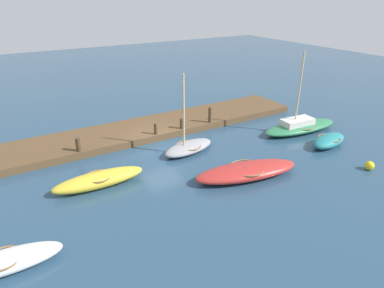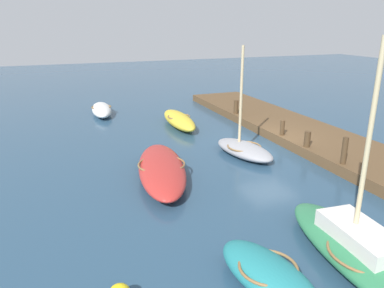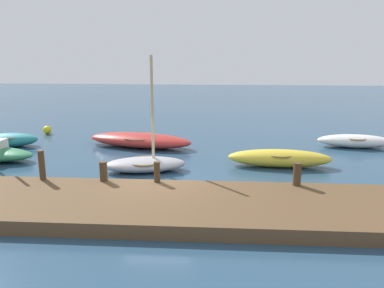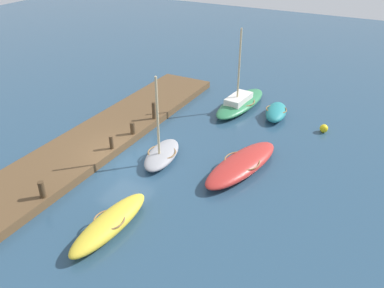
{
  "view_description": "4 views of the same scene",
  "coord_description": "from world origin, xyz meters",
  "px_view_note": "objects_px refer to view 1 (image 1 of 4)",
  "views": [
    {
      "loc": [
        8.31,
        17.57,
        8.81
      ],
      "look_at": [
        -0.57,
        2.8,
        0.95
      ],
      "focal_mm": 31.52,
      "sensor_mm": 36.0,
      "label": 1
    },
    {
      "loc": [
        -14.66,
        9.69,
        5.7
      ],
      "look_at": [
        -0.76,
        4.34,
        0.81
      ],
      "focal_mm": 34.87,
      "sensor_mm": 36.0,
      "label": 2
    },
    {
      "loc": [
        2.17,
        -13.79,
        5.06
      ],
      "look_at": [
        1.12,
        1.52,
        1.3
      ],
      "focal_mm": 36.92,
      "sensor_mm": 36.0,
      "label": 3
    },
    {
      "loc": [
        14.28,
        11.86,
        11.24
      ],
      "look_at": [
        -1.3,
        3.49,
        1.16
      ],
      "focal_mm": 37.28,
      "sensor_mm": 36.0,
      "label": 4
    }
  ],
  "objects_px": {
    "sailboat_green": "(300,126)",
    "mooring_post_east": "(78,145)",
    "rowboat_white": "(4,262)",
    "motorboat_red": "(247,171)",
    "marker_buoy": "(370,166)",
    "dinghy_teal": "(329,141)",
    "rowboat_yellow": "(99,180)",
    "mooring_post_mid_west": "(182,123)",
    "rowboat_grey": "(189,147)",
    "mooring_post_west": "(210,115)",
    "mooring_post_mid_east": "(156,129)"
  },
  "relations": [
    {
      "from": "rowboat_grey",
      "to": "mooring_post_east",
      "type": "bearing_deg",
      "value": -34.94
    },
    {
      "from": "mooring_post_west",
      "to": "marker_buoy",
      "type": "relative_size",
      "value": 2.17
    },
    {
      "from": "mooring_post_west",
      "to": "mooring_post_east",
      "type": "xyz_separation_m",
      "value": [
        9.01,
        0.0,
        -0.14
      ]
    },
    {
      "from": "mooring_post_mid_west",
      "to": "mooring_post_east",
      "type": "relative_size",
      "value": 0.88
    },
    {
      "from": "rowboat_white",
      "to": "rowboat_yellow",
      "type": "bearing_deg",
      "value": -135.58
    },
    {
      "from": "rowboat_white",
      "to": "mooring_post_mid_east",
      "type": "distance_m",
      "value": 11.84
    },
    {
      "from": "rowboat_white",
      "to": "rowboat_grey",
      "type": "xyz_separation_m",
      "value": [
        -10.15,
        -4.8,
        0.01
      ]
    },
    {
      "from": "rowboat_white",
      "to": "motorboat_red",
      "type": "bearing_deg",
      "value": -172.19
    },
    {
      "from": "rowboat_grey",
      "to": "mooring_post_mid_east",
      "type": "height_order",
      "value": "rowboat_grey"
    },
    {
      "from": "dinghy_teal",
      "to": "mooring_post_mid_west",
      "type": "bearing_deg",
      "value": -52.52
    },
    {
      "from": "mooring_post_mid_west",
      "to": "mooring_post_mid_east",
      "type": "bearing_deg",
      "value": 0.0
    },
    {
      "from": "mooring_post_west",
      "to": "mooring_post_mid_west",
      "type": "bearing_deg",
      "value": 0.0
    },
    {
      "from": "motorboat_red",
      "to": "mooring_post_mid_east",
      "type": "relative_size",
      "value": 7.83
    },
    {
      "from": "rowboat_white",
      "to": "sailboat_green",
      "type": "bearing_deg",
      "value": -164.31
    },
    {
      "from": "rowboat_white",
      "to": "marker_buoy",
      "type": "distance_m",
      "value": 17.52
    },
    {
      "from": "mooring_post_mid_east",
      "to": "marker_buoy",
      "type": "bearing_deg",
      "value": 130.71
    },
    {
      "from": "motorboat_red",
      "to": "sailboat_green",
      "type": "relative_size",
      "value": 0.98
    },
    {
      "from": "rowboat_yellow",
      "to": "mooring_post_mid_west",
      "type": "distance_m",
      "value": 7.67
    },
    {
      "from": "rowboat_yellow",
      "to": "marker_buoy",
      "type": "height_order",
      "value": "rowboat_yellow"
    },
    {
      "from": "motorboat_red",
      "to": "mooring_post_east",
      "type": "bearing_deg",
      "value": -32.43
    },
    {
      "from": "marker_buoy",
      "to": "sailboat_green",
      "type": "bearing_deg",
      "value": -98.93
    },
    {
      "from": "rowboat_yellow",
      "to": "mooring_post_east",
      "type": "height_order",
      "value": "mooring_post_east"
    },
    {
      "from": "rowboat_grey",
      "to": "marker_buoy",
      "type": "xyz_separation_m",
      "value": [
        -7.24,
        6.89,
        -0.1
      ]
    },
    {
      "from": "mooring_post_mid_east",
      "to": "mooring_post_east",
      "type": "distance_m",
      "value": 4.86
    },
    {
      "from": "mooring_post_east",
      "to": "marker_buoy",
      "type": "height_order",
      "value": "mooring_post_east"
    },
    {
      "from": "mooring_post_west",
      "to": "mooring_post_mid_west",
      "type": "relative_size",
      "value": 1.53
    },
    {
      "from": "dinghy_teal",
      "to": "mooring_post_east",
      "type": "height_order",
      "value": "mooring_post_east"
    },
    {
      "from": "mooring_post_mid_west",
      "to": "rowboat_yellow",
      "type": "bearing_deg",
      "value": 28.51
    },
    {
      "from": "rowboat_grey",
      "to": "marker_buoy",
      "type": "distance_m",
      "value": 10.0
    },
    {
      "from": "sailboat_green",
      "to": "mooring_post_east",
      "type": "xyz_separation_m",
      "value": [
        13.92,
        -3.71,
        0.43
      ]
    },
    {
      "from": "motorboat_red",
      "to": "rowboat_white",
      "type": "bearing_deg",
      "value": 15.58
    },
    {
      "from": "rowboat_yellow",
      "to": "mooring_post_east",
      "type": "relative_size",
      "value": 5.66
    },
    {
      "from": "dinghy_teal",
      "to": "mooring_post_east",
      "type": "xyz_separation_m",
      "value": [
        13.66,
        -6.3,
        0.47
      ]
    },
    {
      "from": "rowboat_yellow",
      "to": "mooring_post_mid_west",
      "type": "height_order",
      "value": "mooring_post_mid_west"
    },
    {
      "from": "marker_buoy",
      "to": "mooring_post_mid_east",
      "type": "bearing_deg",
      "value": -49.29
    },
    {
      "from": "sailboat_green",
      "to": "mooring_post_mid_west",
      "type": "distance_m",
      "value": 8.06
    },
    {
      "from": "mooring_post_mid_east",
      "to": "marker_buoy",
      "type": "relative_size",
      "value": 1.5
    },
    {
      "from": "mooring_post_west",
      "to": "mooring_post_east",
      "type": "bearing_deg",
      "value": 0.0
    },
    {
      "from": "rowboat_white",
      "to": "marker_buoy",
      "type": "height_order",
      "value": "rowboat_white"
    },
    {
      "from": "rowboat_white",
      "to": "mooring_post_mid_east",
      "type": "relative_size",
      "value": 5.23
    },
    {
      "from": "mooring_post_west",
      "to": "mooring_post_east",
      "type": "height_order",
      "value": "mooring_post_west"
    },
    {
      "from": "dinghy_teal",
      "to": "mooring_post_east",
      "type": "relative_size",
      "value": 3.85
    },
    {
      "from": "motorboat_red",
      "to": "sailboat_green",
      "type": "bearing_deg",
      "value": -145.03
    },
    {
      "from": "dinghy_teal",
      "to": "marker_buoy",
      "type": "height_order",
      "value": "dinghy_teal"
    },
    {
      "from": "mooring_post_mid_west",
      "to": "marker_buoy",
      "type": "xyz_separation_m",
      "value": [
        -6.24,
        9.48,
        -0.54
      ]
    },
    {
      "from": "rowboat_grey",
      "to": "mooring_post_mid_west",
      "type": "height_order",
      "value": "rowboat_grey"
    },
    {
      "from": "mooring_post_east",
      "to": "dinghy_teal",
      "type": "bearing_deg",
      "value": 155.25
    },
    {
      "from": "dinghy_teal",
      "to": "rowboat_grey",
      "type": "height_order",
      "value": "rowboat_grey"
    },
    {
      "from": "sailboat_green",
      "to": "mooring_post_mid_east",
      "type": "distance_m",
      "value": 9.8
    },
    {
      "from": "rowboat_white",
      "to": "motorboat_red",
      "type": "xyz_separation_m",
      "value": [
        -11.2,
        -0.68,
        0.03
      ]
    }
  ]
}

